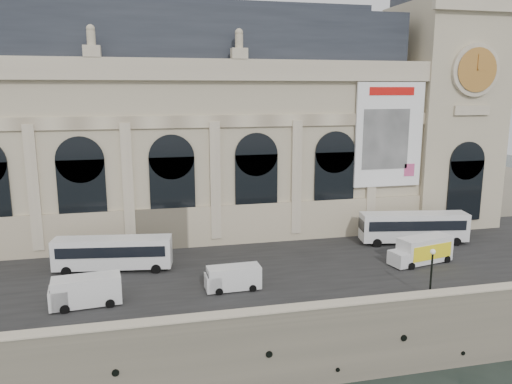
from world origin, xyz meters
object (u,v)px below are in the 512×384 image
van_c (230,278)px  bus_left (113,252)px  lamp_right (431,274)px  box_truck (422,250)px  van_b (82,292)px  bus_right (414,227)px

van_c → bus_left: bearing=144.5°
van_c → lamp_right: size_ratio=1.11×
box_truck → van_b: bearing=-174.6°
bus_right → bus_left: bearing=-177.6°
bus_left → lamp_right: (28.20, -13.91, 0.36)m
bus_left → bus_right: bearing=2.4°
bus_right → van_b: bus_right is taller
van_b → box_truck: (34.75, 3.31, 0.11)m
van_b → van_c: bearing=2.8°
bus_right → van_c: bus_right is taller
box_truck → van_c: bearing=-173.0°
bus_right → van_c: size_ratio=2.54×
bus_left → bus_right: (35.43, 1.49, 0.16)m
van_b → lamp_right: size_ratio=1.30×
van_b → box_truck: bearing=5.4°
bus_right → van_b: (-37.62, -9.99, -0.79)m
box_truck → lamp_right: lamp_right is taller
van_b → van_c: van_b is taller
bus_right → box_truck: (-2.86, -6.68, -0.67)m
bus_right → van_b: size_ratio=2.15×
bus_left → van_b: bearing=-104.4°
van_c → box_truck: box_truck is taller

